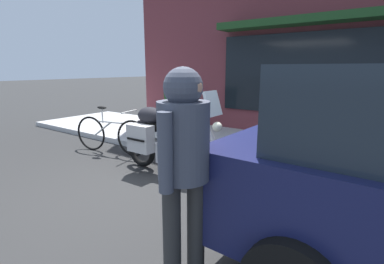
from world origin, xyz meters
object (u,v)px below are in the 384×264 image
Objects in this scene: touring_motorcycle at (166,138)px; parked_bicycle at (111,134)px; sandwich_board_sign at (178,113)px; pedestrian_walking at (184,154)px.

touring_motorcycle is 1.71m from parked_bicycle.
sandwich_board_sign reaches higher than parked_bicycle.
sandwich_board_sign is at bearing 82.52° from parked_bicycle.
touring_motorcycle reaches higher than parked_bicycle.
pedestrian_walking is 5.01m from sandwich_board_sign.
sandwich_board_sign is (-3.15, 3.87, -0.45)m from pedestrian_walking.
sandwich_board_sign is (-1.44, 2.11, 0.02)m from touring_motorcycle.
touring_motorcycle is 2.50m from pedestrian_walking.
parked_bicycle is 4.00m from pedestrian_walking.
pedestrian_walking is at bearing -30.66° from parked_bicycle.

